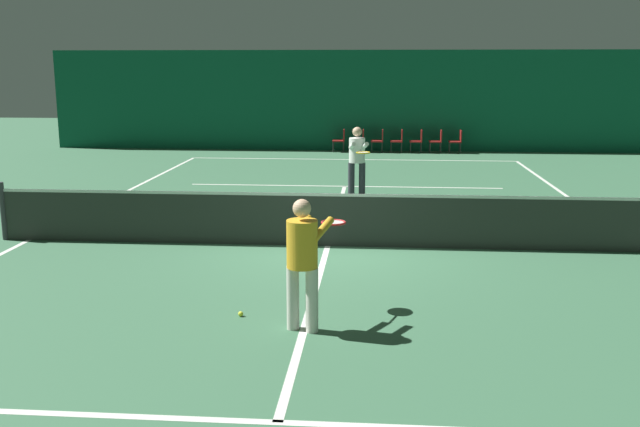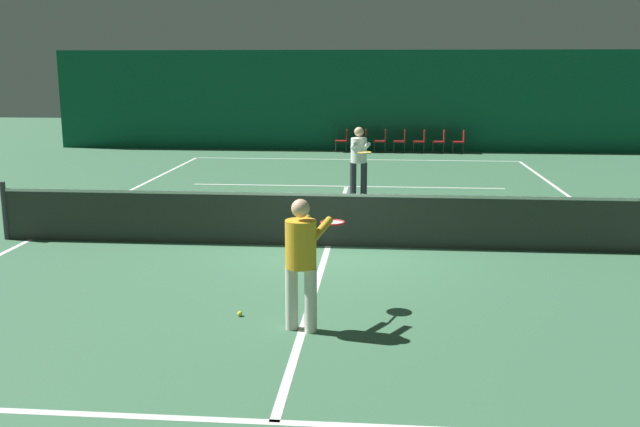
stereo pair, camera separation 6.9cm
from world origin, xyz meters
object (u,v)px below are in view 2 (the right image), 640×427
object	(u,v)px
player_near	(302,254)
courtside_chair_4	(421,140)
courtside_chair_6	(460,140)
courtside_chair_3	(401,139)
tennis_ball	(240,314)
player_far	(359,156)
courtside_chair_0	(343,139)
courtside_chair_5	(440,140)
tennis_net	(328,218)
courtside_chair_2	(382,139)
courtside_chair_1	(363,139)

from	to	relation	value
player_near	courtside_chair_4	world-z (taller)	player_near
courtside_chair_4	courtside_chair_6	world-z (taller)	same
courtside_chair_3	tennis_ball	distance (m)	17.92
player_far	courtside_chair_0	bearing A→B (deg)	175.77
courtside_chair_3	courtside_chair_5	xyz separation A→B (m)	(1.42, 0.00, 0.00)
courtside_chair_0	courtside_chair_3	world-z (taller)	same
courtside_chair_4	tennis_ball	xyz separation A→B (m)	(-3.18, -17.74, -0.45)
tennis_net	courtside_chair_5	size ratio (longest dim) A/B	14.29
courtside_chair_2	courtside_chair_6	size ratio (longest dim) A/B	1.00
courtside_chair_2	courtside_chair_0	bearing A→B (deg)	-90.00
tennis_net	courtside_chair_5	xyz separation A→B (m)	(3.03, 14.05, -0.03)
courtside_chair_5	courtside_chair_6	world-z (taller)	same
player_far	courtside_chair_1	xyz separation A→B (m)	(-0.17, 9.09, -0.50)
courtside_chair_2	tennis_ball	xyz separation A→B (m)	(-1.76, -17.74, -0.45)
courtside_chair_6	player_near	bearing A→B (deg)	-11.66
player_far	courtside_chair_1	bearing A→B (deg)	171.33
courtside_chair_0	courtside_chair_1	bearing A→B (deg)	90.00
player_near	courtside_chair_3	distance (m)	18.20
courtside_chair_1	courtside_chair_0	bearing A→B (deg)	-90.00
tennis_net	player_near	size ratio (longest dim) A/B	7.42
tennis_net	courtside_chair_2	xyz separation A→B (m)	(0.90, 14.05, -0.03)
courtside_chair_2	courtside_chair_6	world-z (taller)	same
courtside_chair_0	tennis_ball	world-z (taller)	courtside_chair_0
courtside_chair_1	courtside_chair_4	xyz separation A→B (m)	(2.13, 0.00, 0.00)
player_far	courtside_chair_5	distance (m)	9.49
player_near	courtside_chair_1	bearing A→B (deg)	18.13
player_far	courtside_chair_5	size ratio (longest dim) A/B	2.01
courtside_chair_5	courtside_chair_4	bearing A→B (deg)	-90.00
courtside_chair_3	courtside_chair_4	bearing A→B (deg)	90.00
courtside_chair_0	courtside_chair_2	xyz separation A→B (m)	(1.42, 0.00, 0.00)
courtside_chair_1	courtside_chair_6	bearing A→B (deg)	90.00
player_near	tennis_ball	xyz separation A→B (m)	(-0.85, 0.38, -0.91)
player_near	courtside_chair_3	bearing A→B (deg)	13.66
courtside_chair_3	courtside_chair_6	distance (m)	2.13
player_near	tennis_net	bearing A→B (deg)	18.73
courtside_chair_5	tennis_net	bearing A→B (deg)	-12.17
courtside_chair_0	courtside_chair_5	distance (m)	3.54
courtside_chair_3	courtside_chair_6	size ratio (longest dim) A/B	1.00
courtside_chair_6	courtside_chair_1	bearing A→B (deg)	-90.00
courtside_chair_2	courtside_chair_3	size ratio (longest dim) A/B	1.00
courtside_chair_3	player_near	bearing A→B (deg)	-5.09
courtside_chair_1	tennis_ball	distance (m)	17.78
tennis_net	courtside_chair_1	distance (m)	14.05
courtside_chair_0	courtside_chair_4	bearing A→B (deg)	90.00
courtside_chair_2	courtside_chair_5	distance (m)	2.13
tennis_ball	courtside_chair_4	bearing A→B (deg)	79.85
tennis_net	courtside_chair_3	distance (m)	14.14
courtside_chair_6	player_far	bearing A→B (deg)	-20.37
courtside_chair_2	courtside_chair_5	size ratio (longest dim) A/B	1.00
courtside_chair_5	courtside_chair_2	bearing A→B (deg)	-90.00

